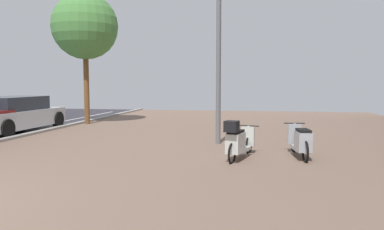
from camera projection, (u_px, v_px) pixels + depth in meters
name	position (u px, v px, depth m)	size (l,w,h in m)	color
scooter_near	(238.00, 141.00, 8.36)	(0.77, 1.74, 0.96)	black
scooter_mid	(301.00, 142.00, 8.57)	(0.54, 1.75, 0.78)	black
parked_car_far	(13.00, 115.00, 13.23)	(1.90, 4.12, 1.27)	silver
lamp_post	(219.00, 39.00, 10.40)	(0.20, 0.52, 5.38)	slate
street_tree	(85.00, 27.00, 15.59)	(2.79, 2.79, 5.56)	brown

